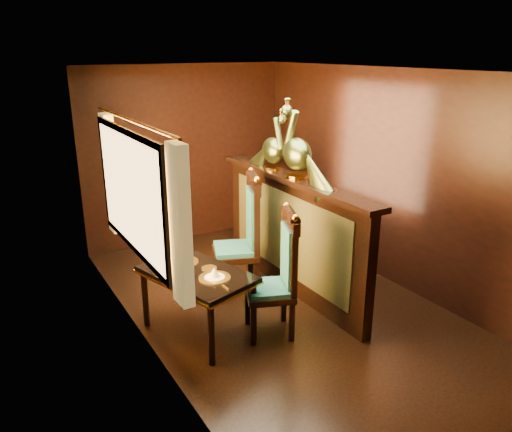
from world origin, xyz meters
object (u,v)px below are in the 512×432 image
object	(u,v)px
dining_table	(196,278)
peacock_right	(273,139)
chair_left	(282,270)
peacock_left	(297,140)
chair_right	(246,231)

from	to	relation	value
dining_table	peacock_right	world-z (taller)	peacock_right
chair_left	peacock_left	bearing A→B (deg)	68.49
dining_table	chair_right	xyz separation A→B (m)	(0.87, 0.54, 0.14)
chair_left	peacock_right	world-z (taller)	peacock_right
chair_left	chair_right	xyz separation A→B (m)	(0.15, 0.94, 0.07)
peacock_left	peacock_right	xyz separation A→B (m)	(0.00, 0.47, -0.06)
dining_table	chair_left	xyz separation A→B (m)	(0.72, -0.40, 0.08)
dining_table	peacock_right	distance (m)	1.88
dining_table	chair_left	world-z (taller)	chair_left
peacock_left	dining_table	bearing A→B (deg)	-169.38
chair_right	peacock_right	distance (m)	1.09
dining_table	chair_left	distance (m)	0.83
chair_right	peacock_left	bearing A→B (deg)	-10.79
peacock_right	peacock_left	bearing A→B (deg)	-90.00
dining_table	peacock_left	world-z (taller)	peacock_left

